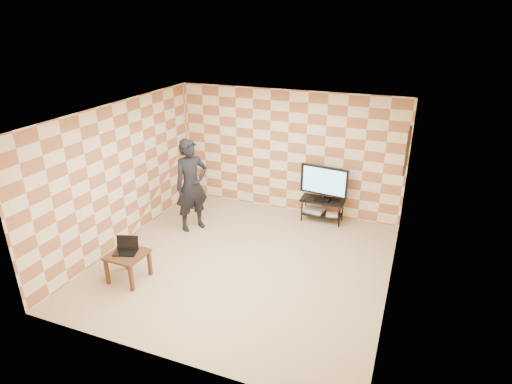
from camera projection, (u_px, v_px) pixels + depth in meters
floor at (244, 263)px, 7.72m from camera, size 5.00×5.00×0.00m
wall_back at (288, 152)px, 9.33m from camera, size 5.00×0.02×2.70m
wall_front at (160, 272)px, 5.05m from camera, size 5.00×0.02×2.70m
wall_left at (121, 175)px, 8.03m from camera, size 0.02×5.00×2.70m
wall_right at (398, 218)px, 6.35m from camera, size 0.02×5.00×2.70m
ceiling at (242, 115)px, 6.66m from camera, size 5.00×5.00×0.02m
wall_art at (407, 150)px, 7.45m from camera, size 0.04×0.72×0.72m
tv_stand at (322, 205)px, 9.12m from camera, size 0.92×0.42×0.50m
tv at (324, 182)px, 8.91m from camera, size 1.03×0.23×0.74m
dvd_player at (314, 210)px, 9.28m from camera, size 0.45×0.35×0.07m
game_console at (332, 214)px, 9.09m from camera, size 0.27×0.22×0.05m
side_table at (127, 258)px, 7.08m from camera, size 0.61×0.61×0.50m
laptop at (126, 249)px, 7.09m from camera, size 0.44×0.39×0.25m
person at (191, 185)px, 8.59m from camera, size 0.78×0.84×1.92m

